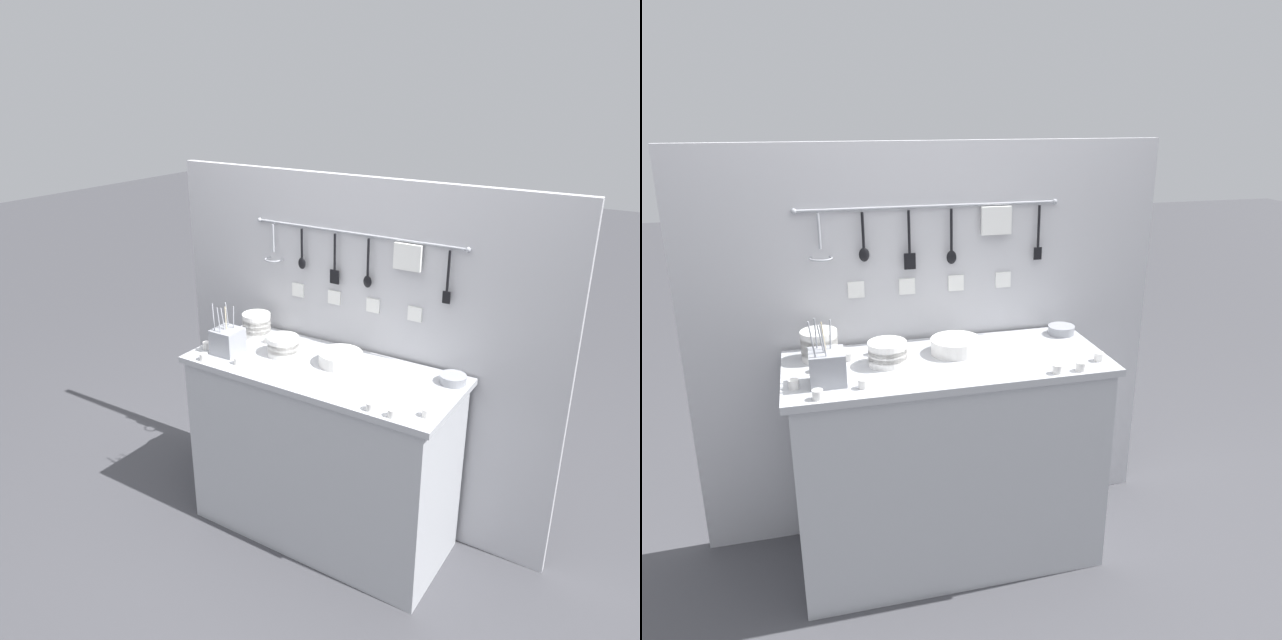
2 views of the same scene
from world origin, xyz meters
TOP-DOWN VIEW (x-y plane):
  - ground_plane at (0.00, 0.00)m, footprint 20.00×20.00m
  - counter at (0.00, 0.00)m, footprint 1.33×0.56m
  - back_wall at (0.00, 0.31)m, footprint 2.13×0.11m
  - bowl_stack_tall_left at (-0.24, 0.02)m, footprint 0.16×0.16m
  - bowl_stack_nested_right at (-0.50, 0.15)m, footprint 0.15×0.15m
  - plate_stack at (0.05, 0.08)m, footprint 0.21×0.21m
  - steel_mixing_bowl at (0.58, 0.18)m, footprint 0.12×0.12m
  - cutlery_caddy at (-0.49, -0.11)m, footprint 0.13×0.13m
  - cup_back_right at (-0.52, 0.02)m, footprint 0.04×0.04m
  - cup_centre at (-0.61, -0.13)m, footprint 0.04×0.04m
  - cup_front_left at (0.60, -0.16)m, footprint 0.04×0.04m
  - cup_edge_near at (0.48, -0.24)m, footprint 0.04×0.04m
  - cup_back_left at (0.39, -0.24)m, footprint 0.04×0.04m
  - cup_edge_far at (-0.28, 0.14)m, footprint 0.04×0.04m
  - cup_beside_plates at (-0.39, 0.10)m, footprint 0.04×0.04m
  - cup_by_caddy at (-0.36, -0.18)m, footprint 0.04×0.04m
  - cup_mid_row at (-0.53, -0.24)m, footprint 0.04×0.04m

SIDE VIEW (x-z plane):
  - ground_plane at x=0.00m, z-range 0.00..0.00m
  - counter at x=0.00m, z-range 0.00..0.95m
  - back_wall at x=0.00m, z-range 0.00..1.81m
  - cup_back_right at x=-0.52m, z-range 0.94..0.98m
  - cup_centre at x=-0.61m, z-range 0.94..0.98m
  - cup_front_left at x=0.60m, z-range 0.94..0.98m
  - cup_edge_near at x=0.48m, z-range 0.94..0.98m
  - cup_back_left at x=0.39m, z-range 0.94..0.98m
  - cup_edge_far at x=-0.28m, z-range 0.94..0.98m
  - cup_beside_plates at x=-0.39m, z-range 0.94..0.98m
  - cup_by_caddy at x=-0.36m, z-range 0.94..0.98m
  - cup_mid_row at x=-0.53m, z-range 0.94..0.98m
  - steel_mixing_bowl at x=0.58m, z-range 0.94..0.98m
  - plate_stack at x=0.05m, z-range 0.94..1.01m
  - bowl_stack_tall_left at x=-0.24m, z-range 0.94..1.04m
  - bowl_stack_nested_right at x=-0.50m, z-range 0.94..1.07m
  - cutlery_caddy at x=-0.49m, z-range 0.88..1.14m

